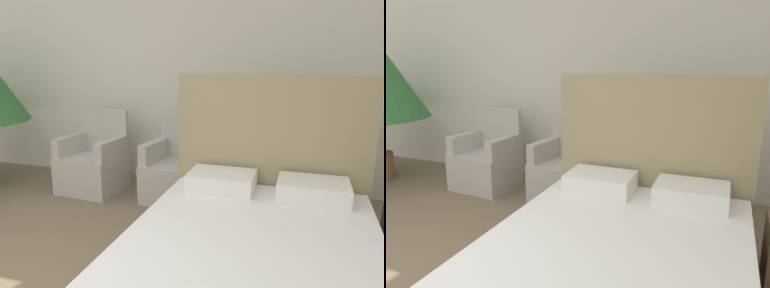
% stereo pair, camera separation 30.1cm
% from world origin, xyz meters
% --- Properties ---
extents(wall_back, '(10.00, 0.06, 2.90)m').
position_xyz_m(wall_back, '(0.00, 3.53, 1.45)').
color(wall_back, silver).
rests_on(wall_back, ground_plane).
extents(bed, '(1.55, 2.05, 1.37)m').
position_xyz_m(bed, '(1.35, 1.37, 0.29)').
color(bed, '#4C4238').
rests_on(bed, ground_plane).
extents(armchair_near_window_left, '(0.70, 0.63, 0.91)m').
position_xyz_m(armchair_near_window_left, '(-0.68, 2.89, 0.29)').
color(armchair_near_window_left, '#B7B2A8').
rests_on(armchair_near_window_left, ground_plane).
extents(armchair_near_window_right, '(0.73, 0.66, 0.91)m').
position_xyz_m(armchair_near_window_right, '(0.36, 2.89, 0.29)').
color(armchair_near_window_right, '#B7B2A8').
rests_on(armchair_near_window_right, ground_plane).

